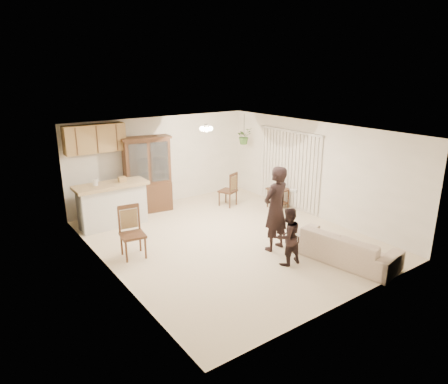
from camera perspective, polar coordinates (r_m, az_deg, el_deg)
floor at (r=9.27m, az=0.69°, el=-6.72°), size 6.50×6.50×0.00m
ceiling at (r=8.57m, az=0.75°, el=8.74°), size 5.50×6.50×0.02m
wall_back at (r=11.54m, az=-8.88°, el=4.43°), size 5.50×0.02×2.50m
wall_front at (r=6.65m, az=17.56°, el=-5.82°), size 5.50×0.02×2.50m
wall_left at (r=7.63m, az=-16.23°, el=-2.74°), size 0.02×6.50×2.50m
wall_right at (r=10.64m, az=12.78°, el=3.13°), size 0.02×6.50×2.50m
breakfast_bar at (r=10.25m, az=-15.63°, el=-2.01°), size 1.60×0.55×1.00m
bar_top at (r=10.09m, az=-15.88°, el=0.94°), size 1.75×0.70×0.08m
upper_cabinets at (r=10.51m, az=-17.97°, el=7.29°), size 1.50×0.34×0.70m
vertical_blinds at (r=11.25m, az=9.20°, el=3.30°), size 0.06×2.30×2.10m
ceiling_fixture at (r=9.67m, az=-2.54°, el=9.10°), size 0.36×0.36×0.20m
hanging_plant at (r=11.93m, az=2.87°, el=7.97°), size 0.43×0.37×0.48m
plant_cord at (r=11.88m, az=2.89°, el=9.52°), size 0.01×0.01×0.65m
sofa at (r=8.50m, az=16.88°, el=-7.12°), size 1.06×1.98×0.73m
adult at (r=8.52m, az=7.38°, el=-2.55°), size 0.72×0.53×1.80m
child at (r=7.99m, az=9.13°, el=-5.76°), size 0.68×0.54×1.35m
china_hutch at (r=10.94m, az=-10.86°, el=2.37°), size 1.36×0.68×2.06m
side_table at (r=11.31m, az=7.72°, el=-0.82°), size 0.53×0.53×0.62m
chair_bar at (r=8.54m, az=-12.84°, el=-7.12°), size 0.54×0.54×1.08m
chair_hutch_left at (r=11.34m, az=-9.48°, el=-0.94°), size 0.61×0.61×0.98m
chair_hutch_right at (r=11.39m, az=0.55°, el=-0.61°), size 0.56×0.56×0.98m
controller_adult at (r=8.12m, az=9.91°, el=0.17°), size 0.07×0.17×0.05m
controller_child at (r=7.78m, az=10.50°, el=-6.06°), size 0.04×0.10×0.03m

